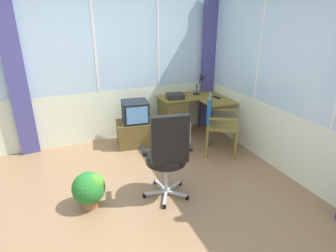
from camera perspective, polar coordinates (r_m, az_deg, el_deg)
ground at (r=3.51m, az=-6.69°, el=-16.19°), size 5.34×5.05×0.06m
north_window_panel at (r=4.85m, az=-14.44°, el=11.65°), size 4.34×0.07×2.63m
east_window_panel at (r=4.02m, az=24.30°, el=8.33°), size 0.07×4.05×2.63m
curtain_north_left at (r=4.76m, az=-28.68°, el=8.88°), size 0.28×0.10×2.53m
curtain_corner at (r=5.44m, az=8.42°, el=12.65°), size 0.28×0.10×2.53m
desk at (r=5.14m, az=1.72°, el=2.27°), size 1.13×0.98×0.72m
desk_lamp at (r=5.21m, az=6.95°, el=9.06°), size 0.24×0.21×0.39m
tv_remote at (r=5.10m, az=9.97°, el=5.81°), size 0.08×0.16×0.02m
paper_tray at (r=4.97m, az=1.47°, el=6.14°), size 0.34×0.28×0.09m
wooden_armchair at (r=4.46m, az=9.61°, el=1.82°), size 0.67×0.66×0.95m
office_chair at (r=3.24m, az=-0.04°, el=-5.30°), size 0.62×0.57×1.13m
tv_on_stand at (r=4.80m, az=-6.54°, el=0.05°), size 0.69×0.52×0.78m
space_heater at (r=4.52m, az=2.80°, el=-2.22°), size 0.37×0.25×0.54m
potted_plant at (r=3.43m, az=-15.76°, el=-12.17°), size 0.38×0.38×0.45m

